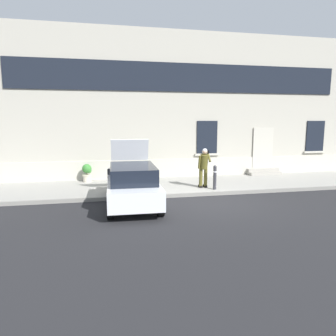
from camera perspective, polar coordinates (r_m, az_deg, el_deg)
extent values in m
plane|color=#232326|center=(11.82, 8.33, -6.24)|extent=(80.00, 80.00, 0.00)
cube|color=#99968E|center=(14.39, 4.58, -3.15)|extent=(24.00, 3.60, 0.15)
cube|color=gray|center=(12.66, 6.90, -4.84)|extent=(24.00, 0.12, 0.15)
cube|color=#B2AD9E|center=(16.52, 2.31, 11.23)|extent=(24.00, 1.40, 7.50)
cube|color=#BCB7A8|center=(16.00, 2.85, -0.19)|extent=(24.00, 0.08, 1.10)
cube|color=black|center=(17.51, 17.26, 3.40)|extent=(1.00, 0.08, 2.10)
cube|color=#BCB7A8|center=(17.49, 17.30, 3.56)|extent=(1.16, 0.06, 2.24)
cube|color=black|center=(16.18, 7.32, 5.73)|extent=(1.10, 0.06, 1.70)
cube|color=#BCB7A8|center=(16.22, 7.29, 2.55)|extent=(1.30, 0.12, 0.10)
cube|color=black|center=(19.21, 25.80, 5.40)|extent=(1.10, 0.06, 1.70)
cube|color=#BCB7A8|center=(19.25, 25.68, 2.72)|extent=(1.30, 0.12, 0.10)
cube|color=black|center=(15.94, 2.99, 16.55)|extent=(16.80, 0.06, 1.40)
cube|color=#9E998E|center=(17.28, 17.77, -1.00)|extent=(1.79, 0.32, 0.16)
cube|color=#9E998E|center=(17.55, 17.28, -0.57)|extent=(1.79, 0.32, 0.32)
cube|color=white|center=(11.07, -6.62, -3.93)|extent=(1.84, 4.04, 0.64)
cube|color=black|center=(10.81, -6.62, -1.00)|extent=(1.59, 2.43, 0.56)
cube|color=black|center=(13.08, -7.15, -2.94)|extent=(1.66, 0.14, 0.20)
cube|color=yellow|center=(13.05, -7.17, -2.17)|extent=(0.52, 0.03, 0.12)
cube|color=#B21414|center=(12.98, -10.52, -1.14)|extent=(0.16, 0.04, 0.18)
cube|color=#B21414|center=(13.06, -3.88, -0.96)|extent=(0.16, 0.04, 0.18)
cube|color=white|center=(12.31, -7.16, 3.39)|extent=(1.50, 0.40, 0.87)
cylinder|color=black|center=(9.78, -10.76, -7.68)|extent=(0.21, 0.60, 0.60)
cylinder|color=black|center=(9.88, -1.43, -7.35)|extent=(0.21, 0.60, 0.60)
cylinder|color=black|center=(12.49, -10.65, -4.06)|extent=(0.21, 0.60, 0.60)
cylinder|color=black|center=(12.57, -3.37, -3.84)|extent=(0.21, 0.60, 0.60)
cylinder|color=#333338|center=(13.11, 8.74, -1.95)|extent=(0.14, 0.14, 0.95)
sphere|color=#333338|center=(13.03, 8.79, 0.19)|extent=(0.15, 0.15, 0.15)
cylinder|color=silver|center=(13.06, 8.77, -0.68)|extent=(0.15, 0.15, 0.06)
cylinder|color=#333338|center=(12.32, -10.90, -2.70)|extent=(0.14, 0.14, 0.95)
sphere|color=#333338|center=(12.24, -10.96, -0.43)|extent=(0.15, 0.15, 0.15)
cylinder|color=silver|center=(12.27, -10.94, -1.35)|extent=(0.15, 0.15, 0.06)
cylinder|color=#514C1E|center=(13.39, 6.15, -1.78)|extent=(0.15, 0.15, 0.82)
cube|color=black|center=(13.52, 6.04, -3.41)|extent=(0.12, 0.28, 0.10)
cylinder|color=#514C1E|center=(13.46, 7.04, -1.75)|extent=(0.15, 0.15, 0.82)
cube|color=black|center=(13.59, 6.93, -3.36)|extent=(0.12, 0.28, 0.10)
cylinder|color=#514C1E|center=(13.25, 6.74, 1.22)|extent=(0.34, 0.46, 0.68)
sphere|color=tan|center=(13.11, 6.90, 3.07)|extent=(0.22, 0.22, 0.22)
sphere|color=silver|center=(13.11, 6.90, 3.20)|extent=(0.21, 0.21, 0.21)
cylinder|color=#514C1E|center=(13.14, 5.89, 1.10)|extent=(0.09, 0.20, 0.57)
cylinder|color=#514C1E|center=(13.24, 7.64, 2.09)|extent=(0.09, 0.41, 0.43)
cube|color=black|center=(13.14, 7.54, 2.99)|extent=(0.07, 0.02, 0.15)
cylinder|color=beige|center=(15.17, -14.87, -1.86)|extent=(0.40, 0.40, 0.34)
cylinder|color=beige|center=(15.14, -14.89, -1.34)|extent=(0.44, 0.44, 0.05)
cylinder|color=#47331E|center=(15.12, -14.91, -0.78)|extent=(0.04, 0.04, 0.24)
sphere|color=#387F33|center=(15.09, -14.94, -0.10)|extent=(0.44, 0.44, 0.44)
sphere|color=#387F33|center=(15.05, -14.55, -0.50)|extent=(0.24, 0.24, 0.24)
cylinder|color=#606B38|center=(15.34, -4.37, -1.47)|extent=(0.40, 0.40, 0.34)
cylinder|color=#606B38|center=(15.31, -4.38, -0.95)|extent=(0.44, 0.44, 0.05)
cylinder|color=#47331E|center=(15.29, -4.39, -0.40)|extent=(0.04, 0.04, 0.24)
sphere|color=#286B2D|center=(15.26, -4.40, 0.27)|extent=(0.44, 0.44, 0.44)
sphere|color=#286B2D|center=(15.24, -3.99, -0.12)|extent=(0.24, 0.24, 0.24)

